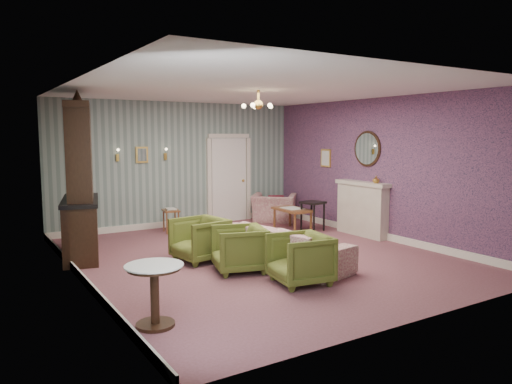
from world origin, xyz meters
TOP-DOWN VIEW (x-y plane):
  - floor at (0.00, 0.00)m, footprint 7.00×7.00m
  - ceiling at (0.00, 0.00)m, footprint 7.00×7.00m
  - wall_back at (0.00, 3.50)m, footprint 6.00×0.00m
  - wall_front at (0.00, -3.50)m, footprint 6.00×0.00m
  - wall_left at (-3.00, 0.00)m, footprint 0.00×7.00m
  - wall_right at (3.00, 0.00)m, footprint 0.00×7.00m
  - wall_right_floral at (2.98, 0.00)m, footprint 0.00×7.00m
  - door at (1.30, 3.46)m, footprint 1.12×0.12m
  - olive_chair_a at (-0.32, -1.64)m, footprint 0.83×0.88m
  - olive_chair_b at (-0.75, -0.63)m, footprint 0.91×0.94m
  - olive_chair_c at (-0.99, 0.30)m, footprint 0.85×0.89m
  - sofa_chintz at (0.06, -0.73)m, footprint 1.14×2.36m
  - wingback_chair at (2.22, 2.81)m, footprint 1.23×1.20m
  - dresser at (-2.65, 1.61)m, footprint 0.98×1.80m
  - fireplace at (2.86, 0.40)m, footprint 0.30×1.40m
  - mantel_vase at (2.84, 0.00)m, footprint 0.15×0.15m
  - oval_mirror at (2.96, 0.40)m, footprint 0.04×0.76m
  - framed_print at (2.97, 1.75)m, footprint 0.04×0.34m
  - coffee_table at (1.96, 1.68)m, footprint 0.56×0.98m
  - side_table_black at (2.25, 1.31)m, footprint 0.54×0.54m
  - pedestal_table at (-2.65, -2.06)m, footprint 0.68×0.68m
  - nesting_table at (-0.49, 2.85)m, footprint 0.40×0.47m
  - gilt_mirror_back at (-0.90, 3.46)m, footprint 0.28×0.06m
  - sconce_left at (-1.45, 3.44)m, footprint 0.16×0.12m
  - sconce_right at (-0.35, 3.44)m, footprint 0.16×0.12m
  - chandelier at (0.00, 0.00)m, footprint 0.56×0.56m
  - burgundy_cushion at (2.17, 2.66)m, footprint 0.41×0.28m

SIDE VIEW (x-z plane):
  - floor at x=0.00m, z-range 0.00..0.00m
  - coffee_table at x=1.96m, z-range 0.00..0.50m
  - nesting_table at x=-0.49m, z-range 0.00..0.55m
  - side_table_black at x=2.25m, z-range 0.00..0.67m
  - pedestal_table at x=-2.65m, z-range 0.00..0.72m
  - olive_chair_b at x=-0.75m, z-range 0.00..0.79m
  - olive_chair_a at x=-0.32m, z-range 0.00..0.80m
  - olive_chair_c at x=-0.99m, z-range 0.00..0.82m
  - sofa_chintz at x=0.06m, z-range 0.00..0.89m
  - wingback_chair at x=2.22m, z-range 0.00..0.91m
  - burgundy_cushion at x=2.17m, z-range 0.28..0.68m
  - fireplace at x=2.86m, z-range 0.00..1.16m
  - door at x=1.30m, z-range 0.00..2.16m
  - mantel_vase at x=2.84m, z-range 1.16..1.31m
  - dresser at x=-2.65m, z-range 0.00..2.84m
  - wall_back at x=0.00m, z-range -1.55..4.45m
  - wall_front at x=0.00m, z-range -1.55..4.45m
  - wall_left at x=-3.00m, z-range -2.05..4.95m
  - wall_right at x=3.00m, z-range -2.05..4.95m
  - wall_right_floral at x=2.98m, z-range -2.05..4.95m
  - framed_print at x=2.97m, z-range 1.39..1.81m
  - gilt_mirror_back at x=-0.90m, z-range 1.52..1.88m
  - sconce_left at x=-1.45m, z-range 1.55..1.85m
  - sconce_right at x=-0.35m, z-range 1.55..1.85m
  - oval_mirror at x=2.96m, z-range 1.43..2.27m
  - chandelier at x=0.00m, z-range 2.45..2.81m
  - ceiling at x=0.00m, z-range 2.90..2.90m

